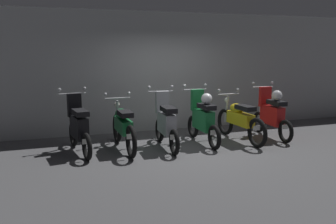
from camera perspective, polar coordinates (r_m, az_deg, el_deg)
name	(u,v)px	position (r m, az deg, el deg)	size (l,w,h in m)	color
ground_plane	(191,149)	(7.59, 3.68, -5.95)	(80.00, 80.00, 0.00)	#4C4C4F
back_wall	(160,72)	(9.33, -1.26, 6.40)	(16.00, 0.30, 3.01)	#9EA0A3
motorbike_slot_0	(79,127)	(7.46, -14.00, -2.32)	(0.58, 1.68, 1.29)	black
motorbike_slot_1	(123,126)	(7.54, -7.14, -2.26)	(0.59, 1.95, 1.15)	black
motorbike_slot_2	(166,123)	(7.62, -0.33, -1.78)	(0.59, 1.68, 1.29)	black
motorbike_slot_3	(203,118)	(8.00, 5.53, -0.96)	(0.59, 1.68, 1.29)	black
motorbike_slot_4	(240,120)	(8.36, 11.30, -1.18)	(0.59, 1.95, 1.15)	black
motorbike_slot_5	(272,114)	(8.87, 16.12, -0.24)	(0.59, 1.68, 1.29)	black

